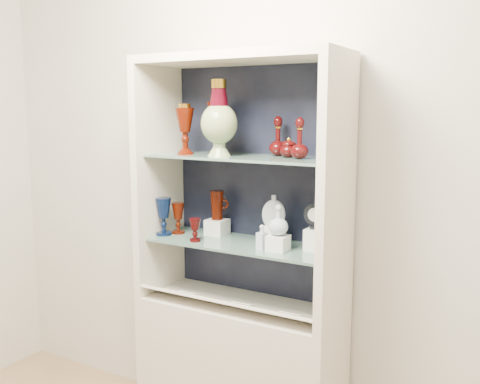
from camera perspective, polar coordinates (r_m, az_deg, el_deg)
The scene contains 30 objects.
wall_back at distance 2.71m, azimuth 2.31°, elevation 2.71°, with size 3.50×0.02×2.80m, color beige.
cabinet_base at distance 2.83m, azimuth 0.00°, elevation -18.86°, with size 1.00×0.40×0.75m, color beige.
cabinet_back_panel at distance 2.69m, azimuth 2.00°, elevation 1.07°, with size 0.98×0.02×1.15m, color black.
cabinet_side_left at distance 2.80m, azimuth -8.58°, elevation 1.26°, with size 0.04×0.40×1.15m, color beige.
cabinet_side_right at distance 2.33m, azimuth 10.30°, elevation -0.30°, with size 0.04×0.40×1.15m, color beige.
cabinet_top_cap at distance 2.51m, azimuth 0.00°, elevation 14.11°, with size 1.00×0.40×0.04m, color beige.
shelf_lower at distance 2.60m, azimuth 0.22°, elevation -5.52°, with size 0.92×0.34×0.01m, color slate.
shelf_upper at distance 2.53m, azimuth 0.23°, elevation 3.73°, with size 0.92×0.34×0.01m, color slate.
label_ledge at distance 2.57m, azimuth -1.24°, elevation -11.85°, with size 0.92×0.18×0.01m, color beige.
label_card_0 at distance 2.43m, azimuth 5.60°, elevation -12.83°, with size 0.10×0.07×0.00m, color white.
label_card_1 at distance 2.68m, azimuth -5.26°, elevation -10.69°, with size 0.10×0.07×0.00m, color white.
label_card_2 at distance 2.53m, azimuth 0.42°, elevation -11.87°, with size 0.10×0.07×0.00m, color white.
pedestal_lamp_left at distance 2.64m, azimuth -5.89°, elevation 6.69°, with size 0.09×0.09×0.24m, color #4F1204, non-canonical shape.
pedestal_lamp_right at distance 2.65m, azimuth -2.42°, elevation 7.09°, with size 0.11×0.11×0.28m, color #4F1204, non-canonical shape.
enamel_urn at distance 2.51m, azimuth -2.25°, elevation 7.88°, with size 0.17×0.17×0.35m, color #134C21, non-canonical shape.
ruby_decanter_a at distance 2.39m, azimuth 6.38°, elevation 5.99°, with size 0.08×0.08×0.21m, color #410808, non-canonical shape.
ruby_decanter_b at distance 2.54m, azimuth 4.07°, elevation 6.10°, with size 0.08×0.08×0.20m, color #410808, non-canonical shape.
lidded_bowl at distance 2.46m, azimuth 5.23°, elevation 4.79°, with size 0.08×0.08×0.09m, color #410808, non-canonical shape.
cobalt_goblet at distance 2.76m, azimuth -8.16°, elevation -2.60°, with size 0.08×0.08×0.19m, color #07173C, non-canonical shape.
ruby_goblet_tall at distance 2.79m, azimuth -6.62°, elevation -2.78°, with size 0.07×0.07×0.16m, color #4F1204, non-canonical shape.
ruby_goblet_small at distance 2.62m, azimuth -4.82°, elevation -4.06°, with size 0.06×0.06×0.11m, color #410808, non-canonical shape.
riser_ruby_pitcher at distance 2.75m, azimuth -2.45°, elevation -3.76°, with size 0.10×0.10×0.08m, color silver.
ruby_pitcher at distance 2.73m, azimuth -2.47°, elevation -1.40°, with size 0.11×0.07×0.15m, color #4F1204, non-canonical shape.
clear_square_bottle at distance 2.46m, azimuth 2.35°, elevation -4.83°, with size 0.04×0.04×0.12m, color #A9B9C4, non-canonical shape.
riser_flat_flask at distance 2.55m, azimuth 3.59°, elevation -4.64°, with size 0.09×0.09×0.09m, color silver.
flat_flask at distance 2.53m, azimuth 3.61°, elevation -1.94°, with size 0.11×0.04×0.16m, color #AFBBC1, non-canonical shape.
riser_clear_round_decanter at distance 2.45m, azimuth 4.08°, elevation -5.44°, with size 0.09×0.09×0.07m, color silver.
clear_round_decanter at distance 2.43m, azimuth 4.11°, elevation -3.08°, with size 0.09×0.09×0.14m, color #A9B9C4, non-canonical shape.
riser_cameo_medallion at distance 2.47m, azimuth 7.94°, elevation -5.08°, with size 0.08×0.08×0.10m, color silver.
cameo_medallion at distance 2.44m, azimuth 8.00°, elevation -2.54°, with size 0.10×0.04×0.12m, color black, non-canonical shape.
Camera 1 is at (1.24, -0.64, 1.69)m, focal length 40.00 mm.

